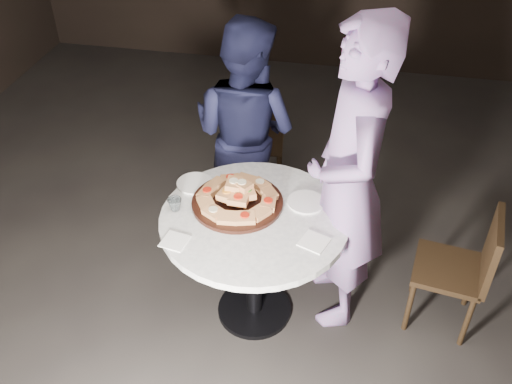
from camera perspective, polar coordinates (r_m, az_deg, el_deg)
floor at (r=3.66m, az=-1.22°, el=-10.99°), size 7.00×7.00×0.00m
table at (r=3.16m, az=-0.18°, el=-4.45°), size 1.23×1.23×0.77m
serving_board at (r=3.14m, az=-1.87°, el=-1.05°), size 0.63×0.63×0.02m
focaccia_pile at (r=3.12m, az=-1.88°, el=-0.35°), size 0.45×0.45×0.12m
plate_left at (r=3.31m, az=-6.16°, el=0.88°), size 0.23×0.23×0.01m
plate_right at (r=3.17m, az=5.02°, el=-1.01°), size 0.25×0.25×0.01m
water_glass at (r=3.12m, az=-8.12°, el=-1.23°), size 0.09×0.09×0.07m
napkin_near at (r=2.95m, az=-8.13°, el=-4.89°), size 0.15×0.15×0.01m
napkin_far at (r=2.93m, az=5.83°, el=-4.98°), size 0.17×0.17×0.01m
chair_far at (r=4.28m, az=0.31°, el=5.24°), size 0.40×0.41×0.77m
chair_right at (r=3.43m, az=20.23°, el=-6.87°), size 0.45×0.43×0.81m
diner_navy at (r=3.74m, az=-1.11°, el=6.00°), size 0.91×0.81×1.56m
diner_teal at (r=3.07m, az=9.18°, el=0.90°), size 0.60×0.77×1.86m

